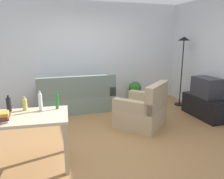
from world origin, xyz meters
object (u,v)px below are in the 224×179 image
object	(u,v)px
armchair	(143,111)
bottle_green	(57,101)
desk	(23,123)
torchiere_lamp	(183,52)
tv	(206,87)
bottle_clear	(40,102)
tv_stand	(204,107)
potted_plant	(135,90)
couch	(76,99)
bottle_dark	(9,104)
bottle_squat	(25,104)

from	to	relation	value
armchair	bottle_green	bearing A→B (deg)	-20.41
desk	bottle_green	xyz separation A→B (m)	(0.47, 0.16, 0.22)
torchiere_lamp	armchair	distance (m)	2.16
tv	bottle_clear	distance (m)	3.62
tv_stand	potted_plant	size ratio (longest dim) A/B	1.93
tv_stand	desk	world-z (taller)	desk
couch	torchiere_lamp	bearing A→B (deg)	172.23
armchair	bottle_dark	bearing A→B (deg)	-27.97
bottle_dark	bottle_squat	world-z (taller)	bottle_dark
tv_stand	bottle_squat	xyz separation A→B (m)	(-3.76, -0.65, 0.61)
couch	potted_plant	size ratio (longest dim) A/B	3.22
armchair	bottle_clear	xyz separation A→B (m)	(-1.97, -0.69, 0.57)
couch	armchair	distance (m)	1.80
desk	bottle_green	distance (m)	0.55
tv_stand	bottle_dark	size ratio (longest dim) A/B	4.58
potted_plant	tv_stand	bearing A→B (deg)	-58.07
torchiere_lamp	desk	size ratio (longest dim) A/B	1.43
couch	bottle_squat	distance (m)	2.29
torchiere_lamp	bottle_green	world-z (taller)	torchiere_lamp
potted_plant	bottle_clear	xyz separation A→B (m)	(-2.52, -2.37, 0.56)
bottle_dark	bottle_clear	xyz separation A→B (m)	(0.43, -0.10, 0.03)
tv	armchair	xyz separation A→B (m)	(-1.57, -0.04, -0.38)
desk	armchair	distance (m)	2.39
bottle_green	couch	bearing A→B (deg)	74.35
bottle_dark	tv_stand	bearing A→B (deg)	9.05
bottle_dark	bottle_green	size ratio (longest dim) A/B	0.92
tv_stand	bottle_dark	world-z (taller)	bottle_dark
bottle_squat	tv_stand	bearing A→B (deg)	9.80
couch	tv	distance (m)	3.07
desk	bottle_dark	world-z (taller)	bottle_dark
tv_stand	bottle_clear	xyz separation A→B (m)	(-3.54, -0.73, 0.65)
bottle_green	torchiere_lamp	bearing A→B (deg)	26.87
bottle_clear	bottle_green	size ratio (longest dim) A/B	1.11
torchiere_lamp	armchair	world-z (taller)	torchiere_lamp
armchair	tv_stand	bearing A→B (deg)	139.80
couch	armchair	world-z (taller)	same
tv_stand	bottle_dark	distance (m)	4.07
bottle_clear	bottle_dark	bearing A→B (deg)	167.15
couch	tv	world-z (taller)	same
tv_stand	bottle_squat	size ratio (longest dim) A/B	5.20
bottle_dark	bottle_green	bearing A→B (deg)	-7.71
tv	bottle_green	bearing A→B (deg)	102.32
potted_plant	bottle_squat	distance (m)	3.60
bottle_squat	tv	bearing A→B (deg)	9.79
bottle_squat	armchair	bearing A→B (deg)	15.48
couch	torchiere_lamp	world-z (taller)	torchiere_lamp
tv	bottle_squat	size ratio (longest dim) A/B	2.84
potted_plant	tv	bearing A→B (deg)	-57.98
desk	bottle_squat	bearing A→B (deg)	90.51
potted_plant	bottle_green	xyz separation A→B (m)	(-2.29, -2.36, 0.55)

